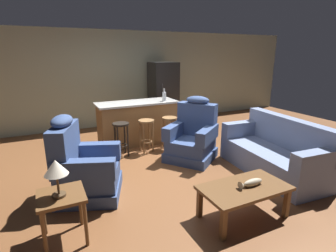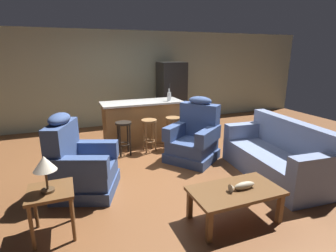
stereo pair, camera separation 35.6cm
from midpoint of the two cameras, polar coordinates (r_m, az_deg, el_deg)
ground_plane at (r=4.96m, az=-3.29°, el=-8.20°), size 12.00×12.00×0.00m
back_wall at (r=7.55m, az=-12.81°, el=9.93°), size 12.00×0.05×2.60m
coffee_table at (r=3.41m, az=13.34°, el=-13.57°), size 1.10×0.60×0.42m
fish_figurine at (r=3.39m, az=14.69°, el=-11.98°), size 0.34×0.10×0.10m
couch at (r=4.80m, az=20.39°, el=-5.64°), size 0.99×1.96×0.94m
recliner_near_lamp at (r=4.01m, az=-20.49°, el=-8.65°), size 1.09×1.09×1.20m
recliner_near_island at (r=5.08m, az=3.38°, el=-2.52°), size 1.18×1.18×1.20m
end_table at (r=3.19m, az=-25.22°, el=-14.93°), size 0.48×0.48×0.56m
table_lamp at (r=2.98m, az=-26.45°, el=-8.46°), size 0.24×0.24×0.41m
kitchen_island at (r=6.01m, az=-8.36°, el=0.77°), size 1.80×0.70×0.95m
bar_stool_left at (r=5.28m, az=-12.08°, el=-1.58°), size 0.32×0.32×0.68m
bar_stool_middle at (r=5.42m, az=-6.61°, el=-0.87°), size 0.32×0.32×0.68m
bar_stool_right at (r=5.61m, az=-1.46°, el=-0.19°), size 0.32×0.32×0.68m
refrigerator at (r=7.44m, az=-2.40°, el=6.96°), size 0.70×0.69×1.76m
bottle_tall_green at (r=5.94m, az=-2.55°, el=6.47°), size 0.09×0.09×0.28m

